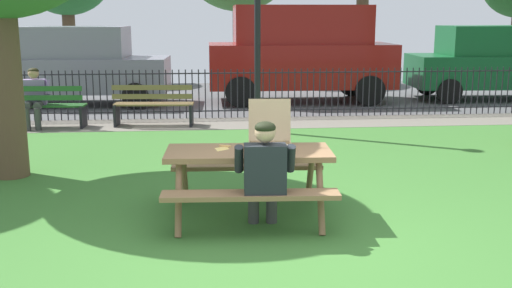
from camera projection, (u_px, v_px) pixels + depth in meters
ground at (262, 196)px, 7.59m from camera, size 28.00×11.70×0.02m
cobblestone_walkway at (236, 124)px, 12.60m from camera, size 28.00×1.40×0.01m
street_asphalt at (227, 97)px, 16.71m from camera, size 28.00×7.04×0.01m
picnic_table_foreground at (249, 165)px, 6.62m from camera, size 1.87×1.57×0.79m
pizza_box_open at (270, 137)px, 6.67m from camera, size 0.51×0.55×0.52m
pizza_slice_on_table at (223, 148)px, 6.67m from camera, size 0.20×0.25×0.02m
adult_at_table at (265, 172)px, 6.12m from camera, size 0.62×0.61×1.19m
iron_fence_streetside at (234, 93)px, 13.17m from camera, size 19.91×0.03×1.07m
park_bench_left at (44, 107)px, 12.03m from camera, size 1.62×0.55×0.85m
park_bench_center at (154, 106)px, 12.23m from camera, size 1.63×0.58×0.85m
person_on_park_bench at (34, 95)px, 11.98m from camera, size 0.62×0.61×1.19m
parked_car_center at (78, 64)px, 15.07m from camera, size 4.48×2.07×1.94m
parked_car_right at (301, 51)px, 15.52m from camera, size 4.73×2.13×2.46m
parked_car_far_right at (494, 61)px, 16.06m from camera, size 4.49×2.10×1.94m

